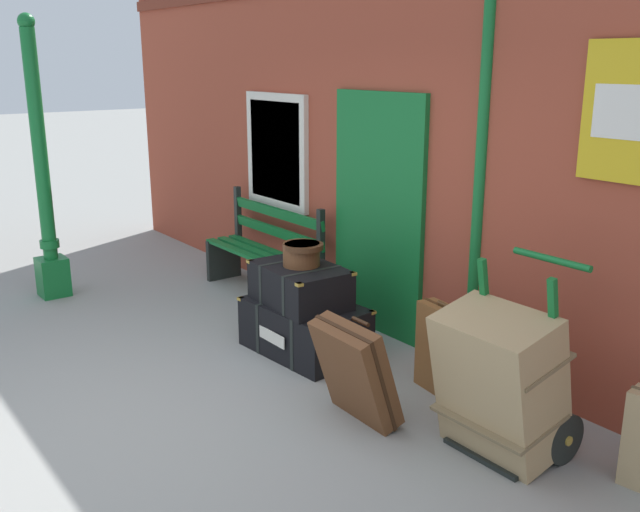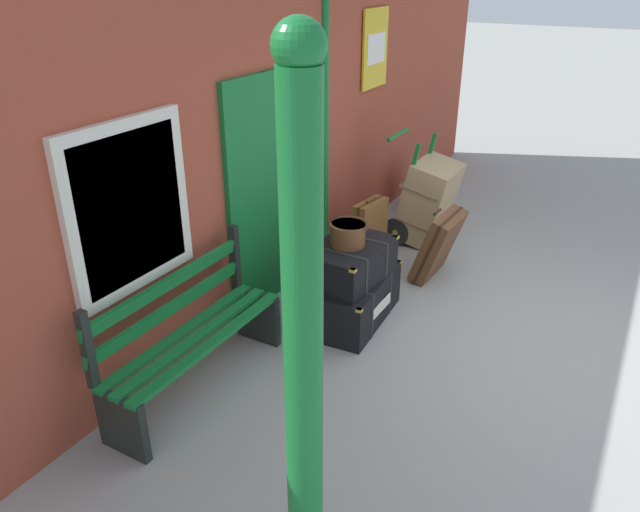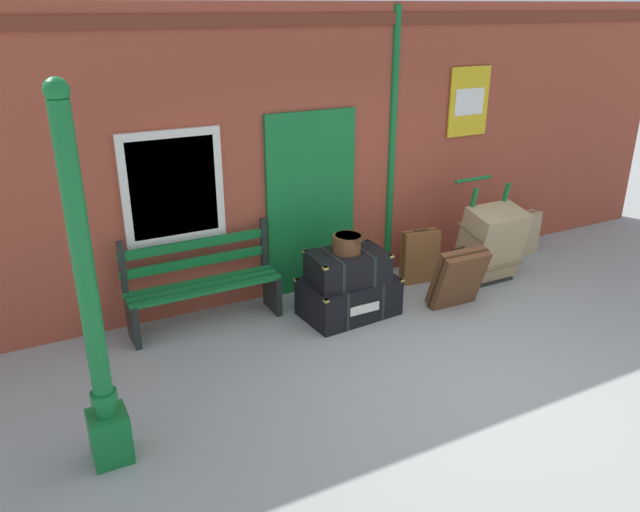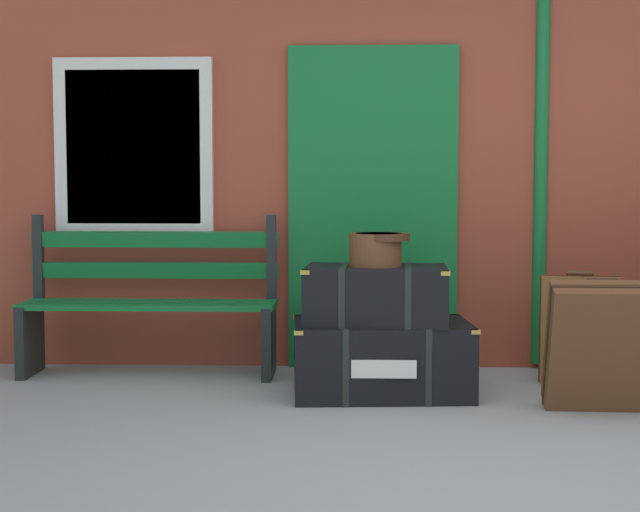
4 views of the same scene
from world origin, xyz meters
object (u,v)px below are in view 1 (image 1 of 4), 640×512
suitcase_umber (356,372)px  large_brown_trunk (500,383)px  platform_bench (265,253)px  porters_trolley (516,405)px  round_hatbox (302,253)px  steamer_trunk_base (305,328)px  suitcase_cream (443,350)px  steamer_trunk_middle (300,285)px  lamp_post (45,196)px

suitcase_umber → large_brown_trunk: bearing=27.0°
platform_bench → porters_trolley: bearing=-6.0°
porters_trolley → large_brown_trunk: size_ratio=1.26×
platform_bench → round_hatbox: bearing=-21.2°
steamer_trunk_base → suitcase_cream: (1.21, 0.36, 0.12)m
steamer_trunk_base → large_brown_trunk: (1.99, 0.01, 0.27)m
platform_bench → steamer_trunk_middle: size_ratio=1.91×
round_hatbox → large_brown_trunk: large_brown_trunk is taller
lamp_post → large_brown_trunk: size_ratio=2.91×
platform_bench → large_brown_trunk: (3.44, -0.54, 0.03)m
large_brown_trunk → platform_bench: bearing=171.1°
steamer_trunk_base → round_hatbox: round_hatbox is taller
round_hatbox → large_brown_trunk: bearing=0.4°
suitcase_umber → suitcase_cream: size_ratio=1.04×
steamer_trunk_middle → large_brown_trunk: large_brown_trunk is taller
large_brown_trunk → porters_trolley: bearing=90.0°
large_brown_trunk → steamer_trunk_middle: bearing=-179.1°
steamer_trunk_middle → porters_trolley: 2.06m
lamp_post → suitcase_cream: 4.31m
suitcase_cream → steamer_trunk_middle: bearing=-162.8°
steamer_trunk_middle → porters_trolley: porters_trolley is taller
steamer_trunk_base → round_hatbox: 0.64m
platform_bench → steamer_trunk_middle: bearing=-21.8°
steamer_trunk_base → round_hatbox: (-0.03, -0.00, 0.64)m
porters_trolley → round_hatbox: bearing=-174.7°
porters_trolley → suitcase_umber: bearing=-144.4°
lamp_post → porters_trolley: lamp_post is taller
steamer_trunk_base → round_hatbox: bearing=-175.6°
round_hatbox → porters_trolley: size_ratio=0.29×
large_brown_trunk → suitcase_umber: 0.95m
lamp_post → large_brown_trunk: bearing=14.4°
steamer_trunk_middle → suitcase_umber: bearing=-18.5°
platform_bench → steamer_trunk_base: (1.45, -0.55, -0.23)m
large_brown_trunk → suitcase_cream: bearing=155.9°
steamer_trunk_base → steamer_trunk_middle: steamer_trunk_middle is taller
steamer_trunk_middle → large_brown_trunk: 2.03m
steamer_trunk_base → porters_trolley: porters_trolley is taller
steamer_trunk_middle → suitcase_cream: bearing=17.2°
lamp_post → suitcase_umber: 4.04m
large_brown_trunk → suitcase_cream: large_brown_trunk is taller
round_hatbox → suitcase_cream: 1.39m
platform_bench → suitcase_cream: (2.66, -0.19, -0.12)m
platform_bench → porters_trolley: size_ratio=1.33×
lamp_post → steamer_trunk_middle: size_ratio=3.32×
large_brown_trunk → suitcase_cream: (-0.79, 0.35, -0.15)m
round_hatbox → suitcase_umber: size_ratio=0.48×
porters_trolley → suitcase_cream: (-0.79, 0.18, 0.05)m
round_hatbox → porters_trolley: bearing=5.3°
large_brown_trunk → round_hatbox: bearing=-179.6°
lamp_post → steamer_trunk_base: (2.75, 1.21, -0.83)m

